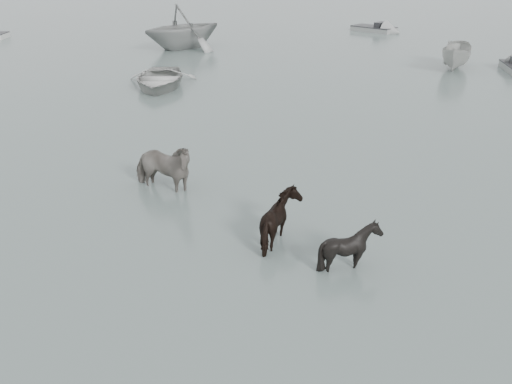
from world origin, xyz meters
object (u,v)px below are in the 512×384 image
pony_dark (282,215)px  rowboat_lead (159,77)px  pony_black (351,241)px  pony_pinto (162,161)px

pony_dark → rowboat_lead: 16.42m
pony_dark → pony_black: bearing=-135.8°
pony_pinto → pony_dark: bearing=-107.2°
pony_dark → pony_black: (1.59, -0.84, -0.06)m
pony_dark → pony_black: pony_dark is taller
pony_black → pony_dark: bearing=78.0°
pony_pinto → pony_black: 6.22m
pony_pinto → pony_dark: size_ratio=1.51×
pony_pinto → pony_dark: (3.73, -2.38, -0.19)m
pony_pinto → pony_black: pony_pinto is taller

